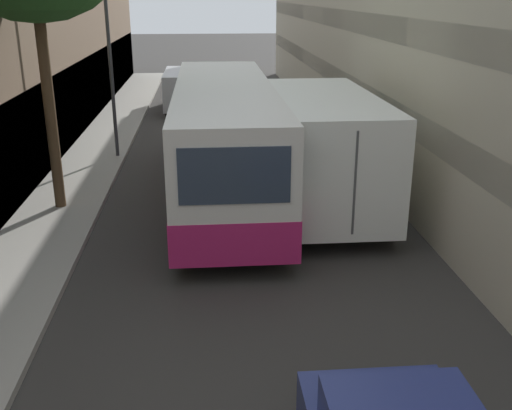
{
  "coord_description": "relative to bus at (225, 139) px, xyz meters",
  "views": [
    {
      "loc": [
        -0.82,
        1.46,
        5.53
      ],
      "look_at": [
        0.11,
        12.46,
        1.6
      ],
      "focal_mm": 42.0,
      "sensor_mm": 36.0,
      "label": 1
    }
  ],
  "objects": [
    {
      "name": "building_right_apartment",
      "position": [
        5.74,
        -2.79,
        3.17
      ],
      "size": [
        2.4,
        60.0,
        9.76
      ],
      "color": "#B7AD93",
      "rests_on": "ground_plane"
    },
    {
      "name": "bus",
      "position": [
        0.0,
        0.0,
        0.0
      ],
      "size": [
        2.63,
        11.27,
        3.19
      ],
      "color": "silver",
      "rests_on": "ground_plane"
    },
    {
      "name": "box_truck",
      "position": [
        2.57,
        -0.43,
        -0.04
      ],
      "size": [
        2.44,
        8.91,
        3.08
      ],
      "color": "silver",
      "rests_on": "ground_plane"
    },
    {
      "name": "sidewalk_left",
      "position": [
        -4.44,
        -2.79,
        -1.62
      ],
      "size": [
        2.14,
        60.0,
        0.14
      ],
      "color": "#9E998E",
      "rests_on": "ground_plane"
    },
    {
      "name": "panel_van",
      "position": [
        -1.5,
        13.6,
        -0.62
      ],
      "size": [
        1.92,
        4.58,
        1.9
      ],
      "color": "#BCBCC1",
      "rests_on": "ground_plane"
    },
    {
      "name": "ground_plane",
      "position": [
        0.32,
        -2.79,
        -1.69
      ],
      "size": [
        150.0,
        150.0,
        0.0
      ],
      "primitive_type": "plane",
      "color": "#33302D"
    }
  ]
}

